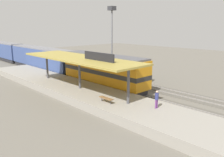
{
  "coord_description": "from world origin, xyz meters",
  "views": [
    {
      "loc": [
        -20.93,
        -22.73,
        8.41
      ],
      "look_at": [
        -1.38,
        -2.34,
        2.0
      ],
      "focal_mm": 37.32,
      "sensor_mm": 36.0,
      "label": 1
    }
  ],
  "objects_px": {
    "freight_car": "(113,67)",
    "light_mast": "(112,26)",
    "platform_bench": "(106,98)",
    "passenger_carriage_rear": "(2,50)",
    "person_waiting": "(157,98)",
    "passenger_carriage_front": "(41,58)",
    "locomotive": "(103,70)"
  },
  "relations": [
    {
      "from": "freight_car",
      "to": "locomotive",
      "type": "bearing_deg",
      "value": -148.98
    },
    {
      "from": "passenger_carriage_rear",
      "to": "person_waiting",
      "type": "distance_m",
      "value": 50.54
    },
    {
      "from": "passenger_carriage_rear",
      "to": "person_waiting",
      "type": "relative_size",
      "value": 11.7
    },
    {
      "from": "freight_car",
      "to": "light_mast",
      "type": "bearing_deg",
      "value": 48.72
    },
    {
      "from": "passenger_carriage_front",
      "to": "passenger_carriage_rear",
      "type": "distance_m",
      "value": 20.8
    },
    {
      "from": "locomotive",
      "to": "freight_car",
      "type": "height_order",
      "value": "locomotive"
    },
    {
      "from": "light_mast",
      "to": "person_waiting",
      "type": "distance_m",
      "value": 22.36
    },
    {
      "from": "locomotive",
      "to": "passenger_carriage_rear",
      "type": "relative_size",
      "value": 0.72
    },
    {
      "from": "platform_bench",
      "to": "passenger_carriage_rear",
      "type": "height_order",
      "value": "passenger_carriage_rear"
    },
    {
      "from": "passenger_carriage_rear",
      "to": "passenger_carriage_front",
      "type": "bearing_deg",
      "value": -90.0
    },
    {
      "from": "passenger_carriage_front",
      "to": "light_mast",
      "type": "bearing_deg",
      "value": -56.06
    },
    {
      "from": "passenger_carriage_rear",
      "to": "person_waiting",
      "type": "xyz_separation_m",
      "value": [
        -3.71,
        -50.41,
        -0.46
      ]
    },
    {
      "from": "platform_bench",
      "to": "freight_car",
      "type": "bearing_deg",
      "value": 43.17
    },
    {
      "from": "freight_car",
      "to": "light_mast",
      "type": "distance_m",
      "value": 8.05
    },
    {
      "from": "passenger_carriage_front",
      "to": "freight_car",
      "type": "distance_m",
      "value": 15.92
    },
    {
      "from": "platform_bench",
      "to": "passenger_carriage_front",
      "type": "xyz_separation_m",
      "value": [
        6.0,
        25.18,
        0.97
      ]
    },
    {
      "from": "platform_bench",
      "to": "freight_car",
      "type": "distance_m",
      "value": 14.55
    },
    {
      "from": "locomotive",
      "to": "person_waiting",
      "type": "distance_m",
      "value": 12.2
    },
    {
      "from": "passenger_carriage_rear",
      "to": "freight_car",
      "type": "distance_m",
      "value": 36.33
    },
    {
      "from": "passenger_carriage_front",
      "to": "light_mast",
      "type": "xyz_separation_m",
      "value": [
        7.8,
        -11.59,
        6.08
      ]
    },
    {
      "from": "locomotive",
      "to": "light_mast",
      "type": "bearing_deg",
      "value": 39.42
    },
    {
      "from": "platform_bench",
      "to": "person_waiting",
      "type": "xyz_separation_m",
      "value": [
        2.29,
        -4.43,
        0.51
      ]
    },
    {
      "from": "platform_bench",
      "to": "locomotive",
      "type": "xyz_separation_m",
      "value": [
        6.0,
        7.18,
        1.07
      ]
    },
    {
      "from": "locomotive",
      "to": "person_waiting",
      "type": "relative_size",
      "value": 8.44
    },
    {
      "from": "locomotive",
      "to": "platform_bench",
      "type": "bearing_deg",
      "value": -129.9
    },
    {
      "from": "platform_bench",
      "to": "locomotive",
      "type": "height_order",
      "value": "locomotive"
    },
    {
      "from": "freight_car",
      "to": "passenger_carriage_front",
      "type": "bearing_deg",
      "value": 106.8
    },
    {
      "from": "locomotive",
      "to": "light_mast",
      "type": "relative_size",
      "value": 1.23
    },
    {
      "from": "freight_car",
      "to": "light_mast",
      "type": "height_order",
      "value": "light_mast"
    },
    {
      "from": "light_mast",
      "to": "platform_bench",
      "type": "bearing_deg",
      "value": -135.44
    },
    {
      "from": "freight_car",
      "to": "person_waiting",
      "type": "relative_size",
      "value": 7.02
    },
    {
      "from": "platform_bench",
      "to": "light_mast",
      "type": "xyz_separation_m",
      "value": [
        13.8,
        13.59,
        7.05
      ]
    }
  ]
}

